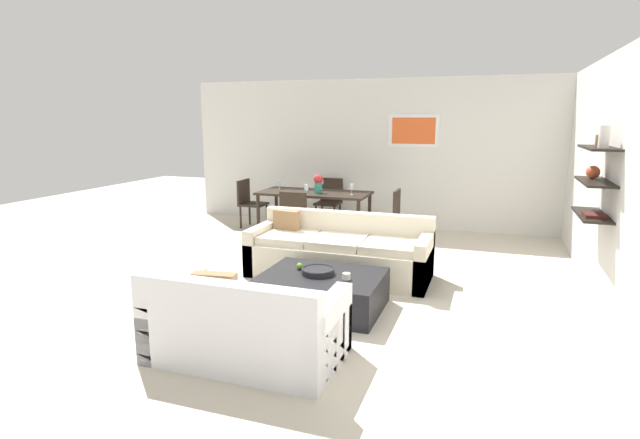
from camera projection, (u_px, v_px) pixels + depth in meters
ground_plane at (327, 283)px, 6.17m from camera, size 18.00×18.00×0.00m
back_wall_unit at (405, 154)px, 9.06m from camera, size 8.40×0.09×2.70m
right_wall_shelf_unit at (606, 178)px, 5.46m from camera, size 0.34×8.20×2.70m
sofa_beige at (339, 254)px, 6.40m from camera, size 2.29×0.90×0.78m
loveseat_white at (245, 326)px, 4.18m from camera, size 1.58×0.90×0.78m
coffee_table at (322, 291)px, 5.31m from camera, size 1.26×0.96×0.38m
decorative_bowl at (318, 271)px, 5.27m from camera, size 0.35×0.35×0.06m
candle_jar at (346, 276)px, 5.10m from camera, size 0.08×0.08×0.07m
apple_on_coffee_table at (300, 266)px, 5.44m from camera, size 0.07×0.07×0.07m
dining_table at (314, 196)px, 8.58m from camera, size 1.90×0.88×0.75m
dining_chair_left_far at (249, 200)px, 9.24m from camera, size 0.44×0.44×0.88m
dining_chair_head at (330, 199)px, 9.40m from camera, size 0.44×0.44×0.88m
dining_chair_foot at (296, 215)px, 7.84m from camera, size 0.44×0.44×0.88m
dining_chair_right_near at (389, 213)px, 8.00m from camera, size 0.44×0.44×0.88m
wine_glass_right_near at (352, 187)px, 8.22m from camera, size 0.08×0.08×0.18m
wine_glass_foot at (306, 188)px, 8.19m from camera, size 0.07×0.07×0.18m
wine_glass_head at (321, 182)px, 8.90m from camera, size 0.07×0.07×0.18m
wine_glass_left_far at (279, 183)px, 8.87m from camera, size 0.07×0.07×0.17m
centerpiece_vase at (318, 183)px, 8.45m from camera, size 0.16×0.16×0.31m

